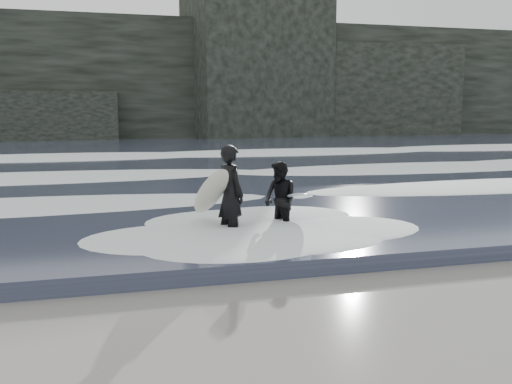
% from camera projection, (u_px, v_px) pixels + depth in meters
% --- Properties ---
extents(ground, '(120.00, 120.00, 0.00)m').
position_uv_depth(ground, '(509.00, 342.00, 6.65)').
color(ground, olive).
rests_on(ground, ground).
extents(sea, '(90.00, 52.00, 0.30)m').
position_uv_depth(sea, '(177.00, 151.00, 34.28)').
color(sea, '#31364C').
rests_on(sea, ground).
extents(headland, '(70.00, 9.00, 10.00)m').
position_uv_depth(headland, '(150.00, 82.00, 49.79)').
color(headland, black).
rests_on(headland, ground).
extents(foam_near, '(60.00, 3.20, 0.20)m').
position_uv_depth(foam_near, '(277.00, 196.00, 15.18)').
color(foam_near, white).
rests_on(foam_near, sea).
extents(foam_mid, '(60.00, 4.00, 0.24)m').
position_uv_depth(foam_mid, '(222.00, 169.00, 21.85)').
color(foam_mid, white).
rests_on(foam_mid, sea).
extents(foam_far, '(60.00, 4.80, 0.30)m').
position_uv_depth(foam_far, '(187.00, 151.00, 30.43)').
color(foam_far, white).
rests_on(foam_far, sea).
extents(surfer_left, '(1.09, 1.83, 1.99)m').
position_uv_depth(surfer_left, '(228.00, 194.00, 11.47)').
color(surfer_left, black).
rests_on(surfer_left, ground).
extents(surfer_right, '(1.37, 2.06, 1.61)m').
position_uv_depth(surfer_right, '(283.00, 199.00, 12.00)').
color(surfer_right, black).
rests_on(surfer_right, ground).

